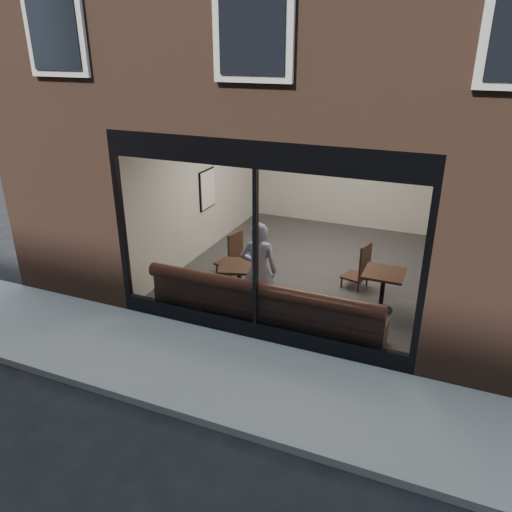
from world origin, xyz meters
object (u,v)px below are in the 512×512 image
at_px(cafe_chair_right, 355,276).
at_px(banquette, 265,314).
at_px(person, 259,271).
at_px(cafe_table_left, 239,266).
at_px(cafe_table_right, 384,273).
at_px(cafe_chair_left, 229,263).

bearing_deg(cafe_chair_right, banquette, 77.01).
bearing_deg(person, cafe_chair_right, -139.90).
height_order(cafe_table_left, cafe_table_right, same).
xyz_separation_m(cafe_chair_left, cafe_chair_right, (2.54, 0.37, 0.00)).
distance_m(cafe_table_right, cafe_chair_right, 1.09).
bearing_deg(cafe_chair_left, cafe_table_left, 139.49).
xyz_separation_m(person, cafe_chair_left, (-1.24, 1.37, -0.63)).
distance_m(banquette, person, 0.74).
distance_m(cafe_table_left, cafe_chair_left, 1.38).
distance_m(cafe_chair_left, cafe_chair_right, 2.57).
bearing_deg(cafe_chair_right, person, 68.09).
distance_m(person, cafe_table_right, 2.20).
xyz_separation_m(cafe_table_right, cafe_chair_right, (-0.64, 0.73, -0.50)).
xyz_separation_m(banquette, person, (-0.23, 0.28, 0.64)).
relative_size(cafe_table_right, cafe_chair_left, 1.55).
bearing_deg(cafe_chair_right, cafe_table_left, 53.29).
relative_size(banquette, cafe_table_right, 5.81).
xyz_separation_m(cafe_table_right, cafe_chair_left, (-3.18, 0.35, -0.50)).
bearing_deg(cafe_table_left, banquette, -38.41).
xyz_separation_m(banquette, cafe_table_left, (-0.74, 0.59, 0.52)).
distance_m(banquette, cafe_chair_left, 2.21).
height_order(cafe_table_left, cafe_chair_left, cafe_table_left).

